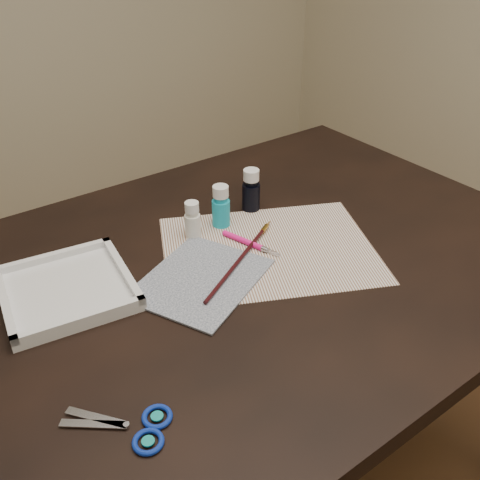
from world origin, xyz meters
TOP-DOWN VIEW (x-y plane):
  - table at (0.00, 0.00)m, footprint 1.30×0.90m
  - paper at (0.07, -0.00)m, footprint 0.52×0.47m
  - canvas at (-0.10, -0.01)m, footprint 0.30×0.28m
  - paint_bottle_white at (-0.03, 0.13)m, footprint 0.04×0.04m
  - paint_bottle_cyan at (0.05, 0.14)m, footprint 0.04×0.04m
  - paint_bottle_navy at (0.14, 0.15)m, footprint 0.04×0.04m
  - paintbrush at (0.00, -0.00)m, footprint 0.28×0.16m
  - craft_knife at (0.05, 0.03)m, footprint 0.05×0.14m
  - scissors at (-0.37, -0.22)m, footprint 0.18×0.17m
  - palette_tray at (-0.31, 0.10)m, footprint 0.25×0.25m

SIDE VIEW (x-z plane):
  - table at x=0.00m, z-range 0.00..0.75m
  - paper at x=0.07m, z-range 0.75..0.75m
  - canvas at x=-0.10m, z-range 0.75..0.76m
  - scissors at x=-0.37m, z-range 0.75..0.76m
  - craft_knife at x=0.05m, z-range 0.75..0.76m
  - paintbrush at x=0.00m, z-range 0.76..0.77m
  - palette_tray at x=-0.31m, z-range 0.75..0.78m
  - paint_bottle_white at x=-0.03m, z-range 0.75..0.83m
  - paint_bottle_cyan at x=0.05m, z-range 0.75..0.84m
  - paint_bottle_navy at x=0.14m, z-range 0.75..0.85m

